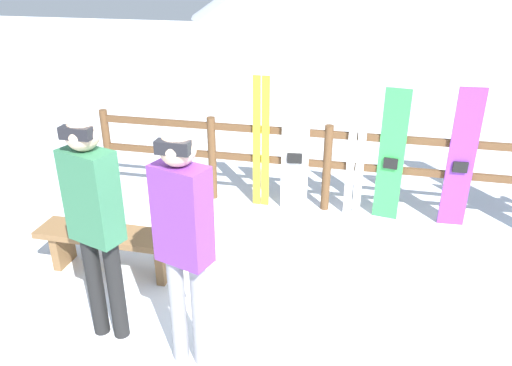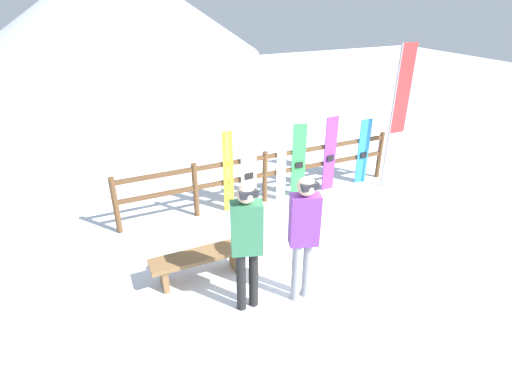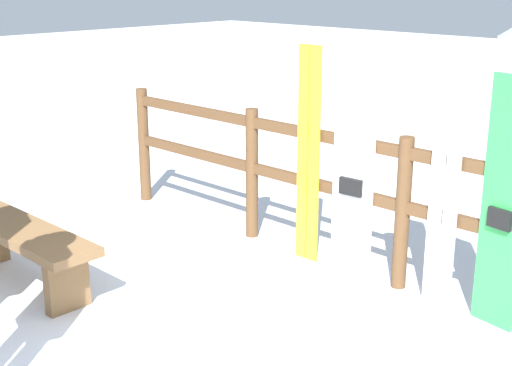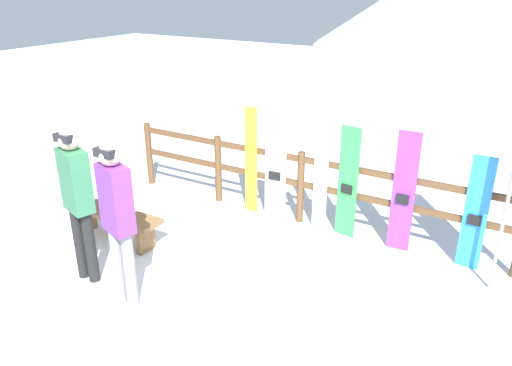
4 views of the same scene
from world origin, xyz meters
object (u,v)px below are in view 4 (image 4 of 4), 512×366
snowboard_blue (476,214)px  snowboard_green (348,183)px  person_plaid_green (77,193)px  person_purple (117,211)px  ski_pair_yellow (251,161)px  snowboard_purple (404,193)px  bench (114,219)px  snowboard_white (275,171)px  ski_pair_white (321,172)px

snowboard_blue → snowboard_green: bearing=180.0°
person_plaid_green → person_purple: bearing=-10.1°
person_plaid_green → snowboard_blue: (3.75, 2.52, -0.38)m
ski_pair_yellow → snowboard_purple: ski_pair_yellow is taller
bench → snowboard_purple: 3.74m
snowboard_green → bench: bearing=-146.5°
snowboard_green → snowboard_blue: 1.58m
bench → person_purple: size_ratio=0.78×
person_plaid_green → snowboard_white: 2.77m
bench → snowboard_purple: bearing=27.3°
person_purple → snowboard_green: bearing=61.4°
snowboard_white → person_purple: bearing=-97.8°
bench → snowboard_blue: (4.15, 1.70, 0.39)m
person_purple → snowboard_purple: 3.44m
ski_pair_yellow → snowboard_blue: (3.06, -0.00, -0.09)m
snowboard_purple → snowboard_blue: size_ratio=1.11×
bench → snowboard_blue: bearing=22.3°
ski_pair_yellow → snowboard_blue: 3.07m
snowboard_white → ski_pair_white: (0.69, 0.00, 0.12)m
snowboard_purple → snowboard_blue: snowboard_purple is taller
bench → snowboard_purple: snowboard_purple is taller
ski_pair_yellow → snowboard_white: bearing=-0.5°
person_purple → snowboard_blue: bearing=41.3°
snowboard_purple → snowboard_blue: bearing=-0.0°
snowboard_white → snowboard_purple: 1.81m
person_plaid_green → ski_pair_yellow: bearing=74.7°
snowboard_green → snowboard_purple: snowboard_purple is taller
snowboard_white → ski_pair_white: size_ratio=0.86×
person_plaid_green → snowboard_green: bearing=49.2°
person_purple → ski_pair_white: bearing=68.3°
bench → ski_pair_yellow: ski_pair_yellow is taller
person_plaid_green → ski_pair_yellow: size_ratio=1.14×
person_plaid_green → bench: bearing=115.9°
snowboard_purple → ski_pair_white: bearing=179.8°
person_plaid_green → snowboard_purple: bearing=41.0°
person_plaid_green → ski_pair_white: 3.10m
person_plaid_green → snowboard_white: size_ratio=1.25×
snowboard_green → snowboard_blue: size_ratio=1.07×
person_purple → snowboard_green: 3.04m
ski_pair_yellow → snowboard_white: (0.41, -0.00, -0.07)m
bench → person_plaid_green: 1.19m
bench → ski_pair_white: 2.82m
snowboard_white → snowboard_green: size_ratio=0.95×
ski_pair_yellow → snowboard_green: bearing=-0.1°
snowboard_purple → person_plaid_green: bearing=-139.0°
snowboard_blue → ski_pair_white: bearing=179.9°
bench → ski_pair_yellow: bearing=57.5°
person_purple → ski_pair_yellow: size_ratio=1.15×
bench → snowboard_green: size_ratio=0.93×
person_plaid_green → snowboard_green: 3.34m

